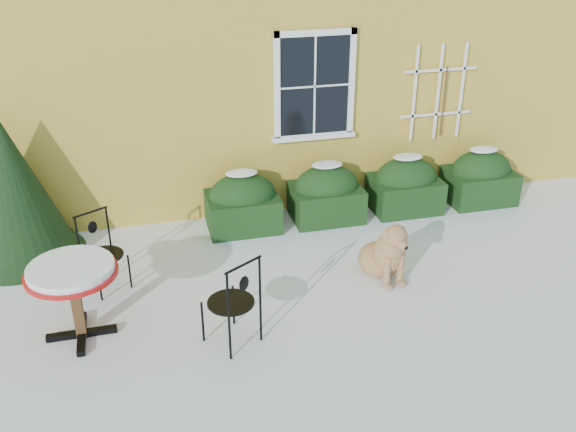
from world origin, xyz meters
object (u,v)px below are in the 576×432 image
object	(u,v)px
bistro_table	(72,278)
patio_chair_near	(234,301)
evergreen_shrub	(13,201)
patio_chair_far	(102,252)
dog	(386,254)

from	to	relation	value
bistro_table	patio_chair_near	world-z (taller)	patio_chair_near
evergreen_shrub	patio_chair_far	size ratio (longest dim) A/B	2.03
bistro_table	patio_chair_far	distance (m)	1.08
patio_chair_far	patio_chair_near	bearing A→B (deg)	-77.15
evergreen_shrub	patio_chair_near	xyz separation A→B (m)	(2.51, -2.68, -0.27)
evergreen_shrub	patio_chair_near	size ratio (longest dim) A/B	1.86
bistro_table	evergreen_shrub	bearing A→B (deg)	111.56
patio_chair_near	evergreen_shrub	bearing A→B (deg)	-78.67
patio_chair_far	bistro_table	bearing A→B (deg)	-134.20
bistro_table	patio_chair_near	size ratio (longest dim) A/B	0.91
evergreen_shrub	bistro_table	world-z (taller)	evergreen_shrub
bistro_table	patio_chair_far	world-z (taller)	patio_chair_far
bistro_table	dog	bearing A→B (deg)	4.81
patio_chair_near	bistro_table	bearing A→B (deg)	-49.78
bistro_table	patio_chair_near	bearing A→B (deg)	-17.98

